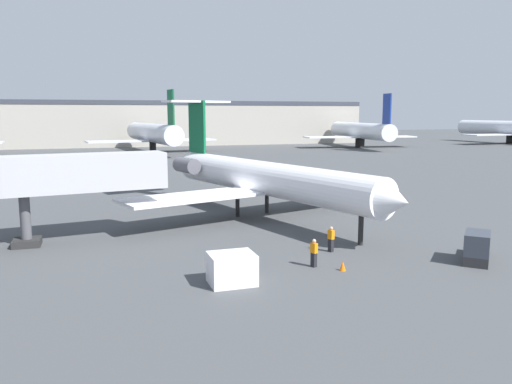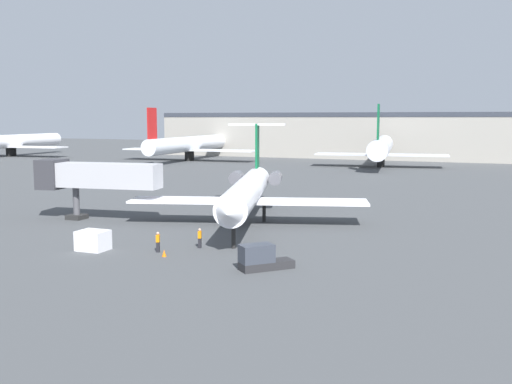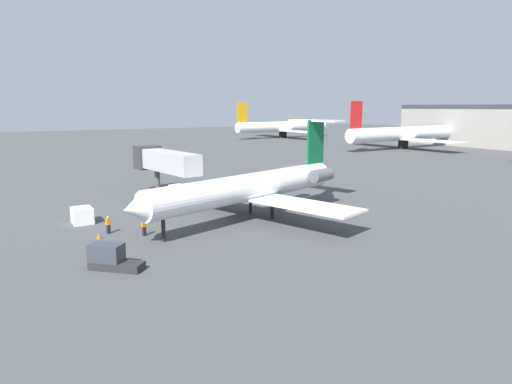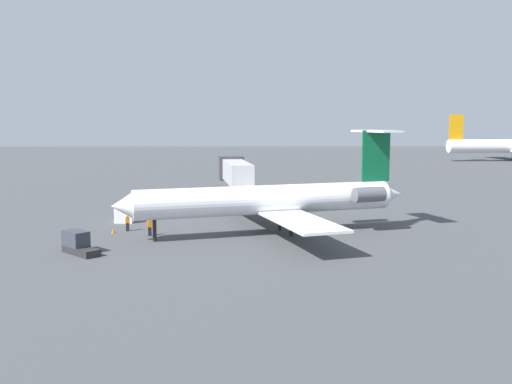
{
  "view_description": "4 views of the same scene",
  "coord_description": "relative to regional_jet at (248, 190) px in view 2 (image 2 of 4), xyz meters",
  "views": [
    {
      "loc": [
        -11.45,
        -41.39,
        9.01
      ],
      "look_at": [
        1.69,
        -0.67,
        2.36
      ],
      "focal_mm": 35.7,
      "sensor_mm": 36.0,
      "label": 1
    },
    {
      "loc": [
        26.34,
        -55.81,
        10.97
      ],
      "look_at": [
        4.99,
        -3.92,
        3.93
      ],
      "focal_mm": 41.59,
      "sensor_mm": 36.0,
      "label": 2
    },
    {
      "loc": [
        44.12,
        -23.98,
        11.91
      ],
      "look_at": [
        3.89,
        -0.37,
        3.17
      ],
      "focal_mm": 32.19,
      "sensor_mm": 36.0,
      "label": 3
    },
    {
      "loc": [
        58.21,
        -2.17,
        11.15
      ],
      "look_at": [
        0.56,
        -1.56,
        4.0
      ],
      "focal_mm": 39.84,
      "sensor_mm": 36.0,
      "label": 4
    }
  ],
  "objects": [
    {
      "name": "regional_jet",
      "position": [
        0.0,
        0.0,
        0.0
      ],
      "size": [
        24.91,
        29.65,
        10.27
      ],
      "color": "white",
      "rests_on": "ground_plane"
    },
    {
      "name": "ground_crew_loader",
      "position": [
        -1.62,
        -15.02,
        -2.68
      ],
      "size": [
        0.38,
        0.46,
        1.69
      ],
      "color": "black",
      "rests_on": "ground_plane"
    },
    {
      "name": "traffic_cone_near",
      "position": [
        -0.33,
        -16.2,
        -3.27
      ],
      "size": [
        0.36,
        0.36,
        0.55
      ],
      "color": "orange",
      "rests_on": "ground_plane"
    },
    {
      "name": "parked_airliner_west_end",
      "position": [
        -105.49,
        73.9,
        0.64
      ],
      "size": [
        34.78,
        41.17,
        13.17
      ],
      "color": "white",
      "rests_on": "ground_plane"
    },
    {
      "name": "ground_crew_marshaller",
      "position": [
        0.82,
        -12.31,
        -2.68
      ],
      "size": [
        0.36,
        0.46,
        1.69
      ],
      "color": "black",
      "rests_on": "ground_plane"
    },
    {
      "name": "baggage_tug_lead",
      "position": [
        8.33,
        -17.09,
        -2.7
      ],
      "size": [
        3.77,
        3.86,
        1.9
      ],
      "color": "#262628",
      "rests_on": "ground_plane"
    },
    {
      "name": "parked_airliner_west_mid",
      "position": [
        -49.67,
        77.75,
        0.66
      ],
      "size": [
        35.96,
        42.61,
        13.23
      ],
      "color": "silver",
      "rests_on": "ground_plane"
    },
    {
      "name": "ground_plane",
      "position": [
        -2.36,
        -0.26,
        -3.59
      ],
      "size": [
        400.0,
        400.0,
        0.1
      ],
      "primitive_type": "cube",
      "color": "#424447"
    },
    {
      "name": "cargo_container_uld",
      "position": [
        -7.03,
        -16.44,
        -2.72
      ],
      "size": [
        2.41,
        1.97,
        1.65
      ],
      "color": "silver",
      "rests_on": "ground_plane"
    },
    {
      "name": "terminal_building",
      "position": [
        -2.36,
        109.18,
        2.67
      ],
      "size": [
        133.31,
        22.7,
        12.4
      ],
      "color": "#9E998E",
      "rests_on": "ground_plane"
    },
    {
      "name": "jet_bridge",
      "position": [
        -16.54,
        -4.32,
        1.22
      ],
      "size": [
        13.94,
        4.83,
        6.47
      ],
      "color": "#ADADB2",
      "rests_on": "ground_plane"
    },
    {
      "name": "parked_airliner_centre",
      "position": [
        -0.47,
        76.63,
        0.9
      ],
      "size": [
        29.64,
        34.89,
        13.67
      ],
      "color": "silver",
      "rests_on": "ground_plane"
    }
  ]
}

